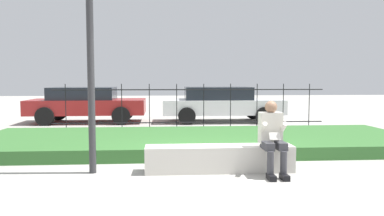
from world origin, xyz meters
The scene contains 8 objects.
ground_plane centered at (0.00, 0.00, 0.00)m, with size 60.00×60.00×0.00m, color #9E9B93.
stone_bench centered at (0.19, 0.00, 0.20)m, with size 2.61×0.47×0.46m.
person_seated_reader centered at (1.05, -0.27, 0.69)m, with size 0.42×0.73×1.26m.
grass_berm centered at (0.00, 2.45, 0.13)m, with size 10.32×3.50×0.27m.
iron_fence centered at (0.00, 4.94, 0.78)m, with size 8.32×0.03×1.48m.
car_parked_left centered at (-3.71, 7.74, 0.72)m, with size 4.27×1.99×1.32m.
car_parked_center centered at (1.36, 7.65, 0.71)m, with size 4.52×2.04×1.33m.
street_lamp centered at (-2.03, 0.05, 2.51)m, with size 0.28×0.28×4.10m.
Camera 1 is at (-0.76, -6.47, 1.64)m, focal length 35.00 mm.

